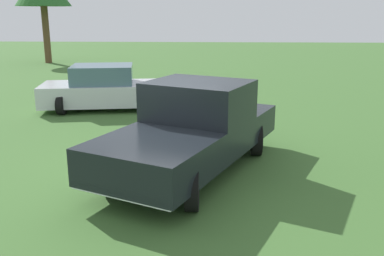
# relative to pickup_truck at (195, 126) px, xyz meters

# --- Properties ---
(ground_plane) EXTENTS (80.00, 80.00, 0.00)m
(ground_plane) POSITION_rel_pickup_truck_xyz_m (-0.03, 0.73, -0.92)
(ground_plane) COLOR #3D662D
(pickup_truck) EXTENTS (5.26, 3.80, 1.79)m
(pickup_truck) POSITION_rel_pickup_truck_xyz_m (0.00, 0.00, 0.00)
(pickup_truck) COLOR black
(pickup_truck) RESTS_ON ground_plane
(sedan_near) EXTENTS (2.61, 4.67, 1.46)m
(sedan_near) POSITION_rel_pickup_truck_xyz_m (5.60, 3.12, -0.25)
(sedan_near) COLOR black
(sedan_near) RESTS_ON ground_plane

